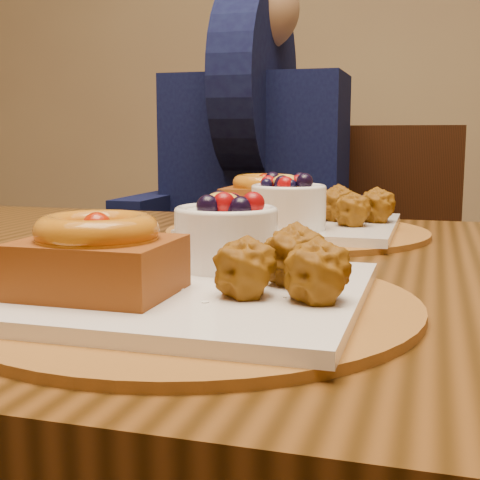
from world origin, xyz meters
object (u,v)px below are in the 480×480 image
at_px(place_setting_far, 293,215).
at_px(diner, 256,157).
at_px(place_setting_near, 190,274).
at_px(chair_far, 359,304).
at_px(dining_table, 258,327).

relative_size(place_setting_far, diner, 0.48).
relative_size(place_setting_near, chair_far, 0.41).
relative_size(dining_table, diner, 2.01).
xyz_separation_m(dining_table, diner, (-0.20, 0.74, 0.17)).
height_order(dining_table, place_setting_near, place_setting_near).
bearing_deg(chair_far, place_setting_near, -92.77).
height_order(dining_table, chair_far, chair_far).
height_order(dining_table, diner, diner).
xyz_separation_m(dining_table, chair_far, (0.03, 0.80, -0.17)).
bearing_deg(place_setting_far, chair_far, 86.31).
relative_size(chair_far, diner, 1.16).
bearing_deg(chair_far, place_setting_far, -94.34).
distance_m(dining_table, diner, 0.78).
height_order(chair_far, diner, diner).
height_order(place_setting_far, diner, diner).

